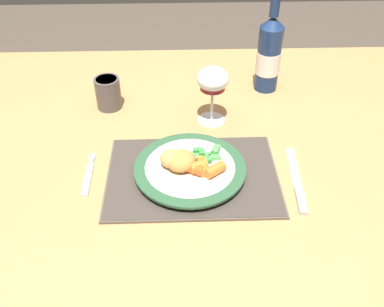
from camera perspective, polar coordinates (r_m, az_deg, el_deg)
dining_table at (r=1.03m, az=-0.39°, el=-3.15°), size 1.37×1.06×0.74m
placemat at (r=0.92m, az=0.06°, el=-2.95°), size 0.37×0.26×0.01m
dinner_plate at (r=0.91m, az=-0.23°, el=-2.13°), size 0.24×0.24×0.02m
breaded_croquettes at (r=0.89m, az=-1.93°, el=-0.85°), size 0.09×0.09×0.04m
green_beans_pile at (r=0.92m, az=1.18°, el=-0.28°), size 0.09×0.06×0.02m
glazed_carrots at (r=0.88m, az=1.55°, el=-1.94°), size 0.09×0.06×0.02m
fork at (r=0.94m, az=-13.68°, el=-3.00°), size 0.02×0.14×0.01m
table_knife at (r=0.92m, az=13.88°, el=-4.01°), size 0.03×0.21×0.01m
wine_glass at (r=1.03m, az=2.78°, el=9.52°), size 0.08×0.08×0.15m
bottle at (r=1.19m, az=10.23°, el=12.93°), size 0.07×0.07×0.28m
drinking_cup at (r=1.13m, az=-11.13°, el=8.01°), size 0.07×0.07×0.08m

